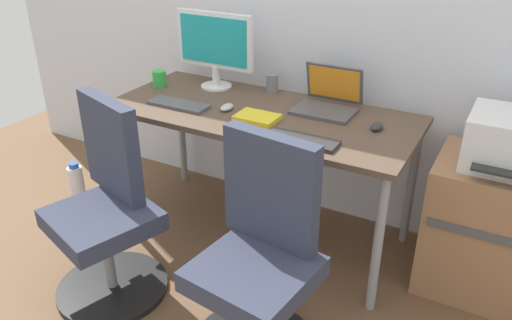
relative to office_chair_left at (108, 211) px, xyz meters
name	(u,v)px	position (x,y,z in m)	size (l,w,h in m)	color
ground_plane	(260,231)	(0.42, 0.74, -0.42)	(5.28, 5.28, 0.00)	brown
desk	(261,123)	(0.42, 0.74, 0.26)	(1.62, 0.71, 0.75)	brown
office_chair_left	(108,211)	(0.00, 0.00, 0.00)	(0.56, 0.56, 0.94)	black
office_chair_right	(260,263)	(0.81, 0.00, 0.00)	(0.54, 0.54, 0.94)	black
side_cabinet	(491,229)	(1.61, 0.86, -0.09)	(0.58, 0.48, 0.67)	#996B47
water_bottle_on_floor	(77,187)	(-0.70, 0.43, -0.28)	(0.09, 0.09, 0.31)	white
desktop_monitor	(215,45)	(0.01, 0.95, 0.58)	(0.48, 0.18, 0.43)	silver
open_laptop	(328,100)	(0.72, 0.93, 0.38)	(0.31, 0.28, 0.22)	#4C4C51
keyboard_by_monitor	(179,104)	(0.00, 0.60, 0.34)	(0.34, 0.12, 0.02)	#515156
keyboard_by_laptop	(302,140)	(0.76, 0.50, 0.34)	(0.34, 0.12, 0.02)	#2D2D2D
mouse_by_monitor	(227,107)	(0.26, 0.67, 0.34)	(0.06, 0.10, 0.03)	#B7B7B7
mouse_by_laptop	(377,126)	(1.02, 0.80, 0.34)	(0.06, 0.10, 0.03)	#2D2D2D
coffee_mug	(159,78)	(-0.29, 0.81, 0.37)	(0.08, 0.08, 0.09)	green
pen_cup	(272,83)	(0.34, 1.04, 0.38)	(0.07, 0.07, 0.10)	slate
notebook	(257,118)	(0.46, 0.63, 0.34)	(0.21, 0.15, 0.03)	yellow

